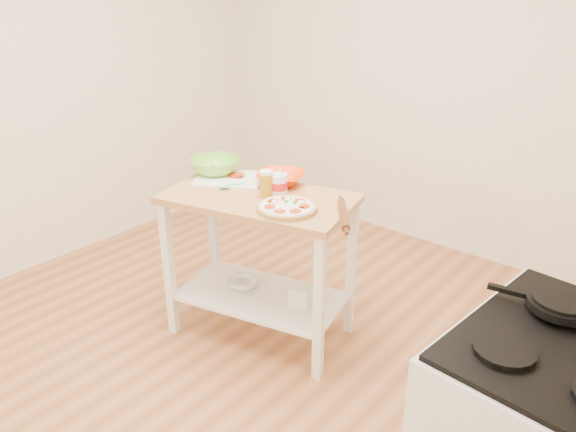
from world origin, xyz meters
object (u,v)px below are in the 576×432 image
(spatula, at_px, (231,185))
(rolling_pin, at_px, (343,215))
(prep_island, at_px, (260,237))
(beer_pint, at_px, (266,184))
(shelf_glass_bowl, at_px, (243,283))
(pizza, at_px, (287,207))
(yogurt_tub, at_px, (278,185))
(orange_bowl, at_px, (281,178))
(green_bowl, at_px, (216,166))
(skillet, at_px, (560,304))
(shelf_bin, at_px, (302,295))
(knife, at_px, (223,170))
(cutting_board, at_px, (230,178))

(spatula, height_order, rolling_pin, rolling_pin)
(prep_island, bearing_deg, rolling_pin, 4.57)
(beer_pint, xyz_separation_m, shelf_glass_bowl, (-0.19, -0.02, -0.69))
(pizza, xyz_separation_m, yogurt_tub, (-0.17, 0.13, 0.04))
(yogurt_tub, relative_size, rolling_pin, 0.62)
(orange_bowl, relative_size, rolling_pin, 0.78)
(spatula, height_order, shelf_glass_bowl, spatula)
(green_bowl, relative_size, rolling_pin, 0.88)
(prep_island, xyz_separation_m, skillet, (1.64, -0.23, 0.33))
(yogurt_tub, bearing_deg, orange_bowl, 126.45)
(shelf_glass_bowl, bearing_deg, shelf_bin, 11.76)
(prep_island, height_order, spatula, spatula)
(prep_island, bearing_deg, beer_pint, 16.67)
(pizza, distance_m, beer_pint, 0.23)
(green_bowl, height_order, rolling_pin, green_bowl)
(prep_island, height_order, pizza, pizza)
(green_bowl, bearing_deg, shelf_bin, -2.05)
(spatula, height_order, knife, knife)
(shelf_glass_bowl, bearing_deg, skillet, -7.20)
(prep_island, xyz_separation_m, pizza, (0.25, -0.06, 0.27))
(orange_bowl, distance_m, green_bowl, 0.44)
(orange_bowl, height_order, shelf_glass_bowl, orange_bowl)
(knife, distance_m, yogurt_tub, 0.52)
(beer_pint, distance_m, yogurt_tub, 0.07)
(orange_bowl, distance_m, shelf_bin, 0.69)
(knife, relative_size, yogurt_tub, 1.25)
(skillet, xyz_separation_m, pizza, (-1.39, 0.17, -0.06))
(cutting_board, bearing_deg, shelf_bin, -30.73)
(cutting_board, relative_size, knife, 1.84)
(orange_bowl, bearing_deg, prep_island, -82.37)
(skillet, distance_m, green_bowl, 2.12)
(knife, relative_size, beer_pint, 1.78)
(cutting_board, distance_m, rolling_pin, 0.86)
(green_bowl, relative_size, shelf_glass_bowl, 1.61)
(prep_island, height_order, skillet, skillet)
(spatula, bearing_deg, knife, 93.07)
(beer_pint, distance_m, shelf_glass_bowl, 0.71)
(prep_island, height_order, beer_pint, beer_pint)
(beer_pint, height_order, shelf_glass_bowl, beer_pint)
(spatula, relative_size, orange_bowl, 0.54)
(pizza, height_order, orange_bowl, orange_bowl)
(yogurt_tub, distance_m, rolling_pin, 0.46)
(beer_pint, xyz_separation_m, shelf_bin, (0.21, 0.07, -0.66))
(prep_island, relative_size, yogurt_tub, 5.33)
(skillet, distance_m, rolling_pin, 1.14)
(knife, bearing_deg, shelf_glass_bowl, -27.70)
(skillet, distance_m, pizza, 1.40)
(prep_island, relative_size, beer_pint, 7.60)
(orange_bowl, bearing_deg, shelf_bin, -27.61)
(knife, distance_m, orange_bowl, 0.41)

